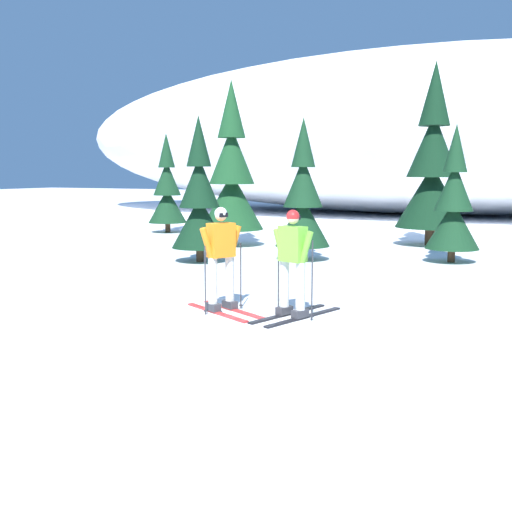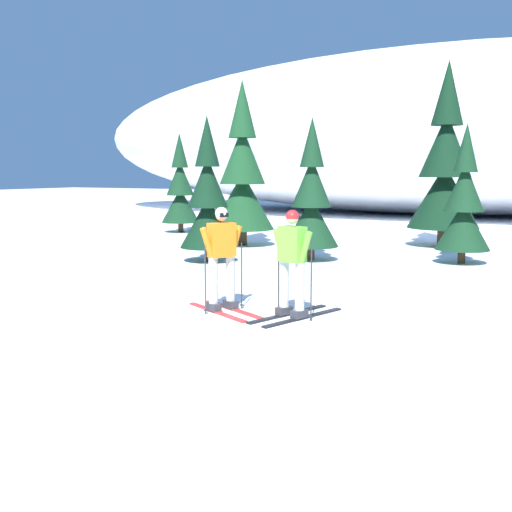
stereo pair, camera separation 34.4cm
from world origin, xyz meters
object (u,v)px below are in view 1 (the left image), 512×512
pine_tree_center_left (199,201)px  pine_tree_center (303,201)px  skier_orange_jacket (221,257)px  pine_tree_right (453,205)px  pine_tree_left (232,177)px  pine_tree_center_right (432,170)px  pine_tree_far_left (167,191)px  skier_lime_jacket (293,262)px

pine_tree_center_left → pine_tree_center: size_ratio=1.01×
skier_orange_jacket → pine_tree_right: 7.81m
skier_orange_jacket → pine_tree_left: size_ratio=0.34×
pine_tree_left → pine_tree_center_left: pine_tree_left is taller
skier_orange_jacket → pine_tree_center_right: 11.01m
pine_tree_center_left → pine_tree_center: 2.66m
pine_tree_far_left → pine_tree_left: size_ratio=0.74×
pine_tree_center_left → pine_tree_center_right: (4.68, 6.15, 0.81)m
pine_tree_far_left → pine_tree_center: 8.63m
pine_tree_far_left → pine_tree_right: (10.84, -3.39, -0.11)m
skier_lime_jacket → pine_tree_center_left: 6.38m
pine_tree_far_left → pine_tree_center: size_ratio=1.02×
pine_tree_left → pine_tree_right: (6.71, -0.78, -0.67)m
skier_orange_jacket → pine_tree_center_left: bearing=124.4°
skier_orange_jacket → pine_tree_left: pine_tree_left is taller
pine_tree_left → skier_lime_jacket: bearing=-56.5°
pine_tree_center_left → pine_tree_center_right: pine_tree_center_right is taller
pine_tree_center_right → pine_tree_right: 3.77m
skier_orange_jacket → pine_tree_right: pine_tree_right is taller
skier_lime_jacket → pine_tree_left: (-5.30, 8.03, 1.23)m
pine_tree_center → skier_orange_jacket: bearing=-81.2°
pine_tree_left → pine_tree_right: size_ratio=1.46×
skier_orange_jacket → skier_lime_jacket: (1.22, 0.09, -0.02)m
skier_lime_jacket → pine_tree_far_left: pine_tree_far_left is taller
pine_tree_right → pine_tree_center_right: bearing=108.1°
skier_lime_jacket → pine_tree_center: (-2.16, 5.99, 0.65)m
pine_tree_far_left → pine_tree_left: bearing=-32.3°
pine_tree_center_left → pine_tree_left: bearing=104.5°
skier_orange_jacket → pine_tree_far_left: size_ratio=0.46×
pine_tree_far_left → pine_tree_center_left: 7.88m
skier_orange_jacket → skier_lime_jacket: size_ratio=0.94×
skier_orange_jacket → pine_tree_far_left: bearing=127.4°
pine_tree_center_left → skier_lime_jacket: bearing=-46.0°
pine_tree_center_left → pine_tree_center_right: bearing=52.7°
skier_orange_jacket → skier_lime_jacket: bearing=4.2°
pine_tree_center → pine_tree_right: size_ratio=1.06×
pine_tree_center → pine_tree_right: bearing=19.3°
pine_tree_far_left → pine_tree_center: (7.27, -4.64, -0.02)m
skier_lime_jacket → pine_tree_center_left: (-4.41, 4.57, 0.66)m
pine_tree_left → pine_tree_right: 6.79m
skier_lime_jacket → pine_tree_right: size_ratio=0.52×
pine_tree_center_right → pine_tree_center: bearing=-117.2°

